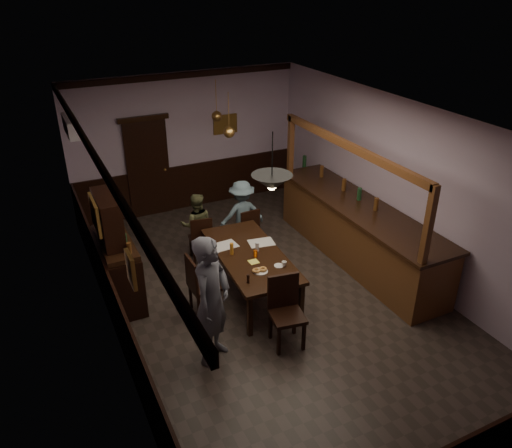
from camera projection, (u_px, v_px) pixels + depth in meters
room at (272, 217)px, 7.57m from camera, size 5.01×8.01×3.01m
dining_table at (250, 257)px, 8.08m from camera, size 1.13×2.26×0.75m
chair_far_left at (201, 237)px, 9.06m from camera, size 0.45×0.45×0.91m
chair_far_right at (248, 228)px, 9.37m from camera, size 0.42×0.42×0.90m
chair_near at (285, 308)px, 7.05m from camera, size 0.53×0.53×1.06m
chair_side at (199, 283)px, 7.66m from camera, size 0.45×0.45×1.00m
person_standing at (212, 301)px, 6.58m from camera, size 0.82×0.80×1.89m
person_seated_left at (197, 225)px, 9.23m from camera, size 0.71×0.62×1.24m
person_seated_right at (242, 214)px, 9.51m from camera, size 0.91×0.57×1.34m
newspaper_left at (224, 246)px, 8.27m from camera, size 0.44×0.33×0.01m
newspaper_right at (261, 243)px, 8.36m from camera, size 0.46×0.37×0.01m
napkin at (254, 262)px, 7.83m from camera, size 0.16×0.16×0.00m
saucer at (279, 266)px, 7.71m from camera, size 0.15×0.15×0.01m
coffee_cup at (284, 264)px, 7.69m from camera, size 0.08×0.08×0.07m
pastry_plate at (261, 271)px, 7.57m from camera, size 0.22×0.22×0.01m
pastry_ring_a at (256, 270)px, 7.54m from camera, size 0.13×0.13×0.04m
pastry_ring_b at (263, 269)px, 7.57m from camera, size 0.13×0.13×0.04m
soda_can at (255, 254)px, 7.93m from camera, size 0.07×0.07×0.12m
beer_glass at (232, 249)px, 7.99m from camera, size 0.06×0.06×0.20m
water_glass at (257, 247)px, 8.10m from camera, size 0.06×0.06×0.15m
pepper_mill at (248, 279)px, 7.28m from camera, size 0.04×0.04×0.14m
sideboard at (117, 259)px, 7.92m from camera, size 0.50×1.40×1.85m
bar_counter at (358, 231)px, 9.09m from camera, size 0.96×4.14×2.32m
door_back at (148, 169)px, 10.58m from camera, size 0.90×0.06×2.10m
ac_unit at (71, 126)px, 8.52m from camera, size 0.20×0.85×0.30m
picture_left_small at (131, 270)px, 5.03m from camera, size 0.04×0.28×0.36m
picture_left_large at (95, 215)px, 7.16m from camera, size 0.04×0.62×0.48m
picture_back at (225, 124)px, 10.94m from camera, size 0.55×0.04×0.42m
pendant_iron at (272, 182)px, 6.69m from camera, size 0.56×0.56×0.81m
pendant_brass_mid at (229, 132)px, 8.71m from camera, size 0.20×0.20×0.81m
pendant_brass_far at (217, 116)px, 9.65m from camera, size 0.20×0.20×0.81m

